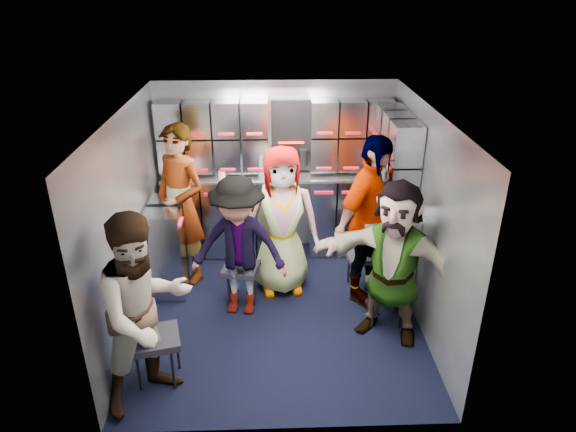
{
  "coord_description": "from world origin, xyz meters",
  "views": [
    {
      "loc": [
        -0.07,
        -4.38,
        3.21
      ],
      "look_at": [
        0.11,
        0.35,
        0.94
      ],
      "focal_mm": 32.0,
      "sensor_mm": 36.0,
      "label": 1
    }
  ],
  "objects_px": {
    "jump_seat_mid_left": "(241,270)",
    "attendant_standing": "(181,205)",
    "jump_seat_near_left": "(156,341)",
    "attendant_arc_d": "(370,222)",
    "jump_seat_near_right": "(386,289)",
    "attendant_arc_e": "(393,262)",
    "attendant_arc_c": "(281,221)",
    "attendant_arc_b": "(239,248)",
    "jump_seat_center": "(281,252)",
    "jump_seat_mid_right": "(364,257)",
    "attendant_arc_a": "(145,312)"
  },
  "relations": [
    {
      "from": "jump_seat_mid_left",
      "to": "attendant_arc_e",
      "type": "relative_size",
      "value": 0.26
    },
    {
      "from": "jump_seat_mid_right",
      "to": "attendant_arc_e",
      "type": "distance_m",
      "value": 0.89
    },
    {
      "from": "jump_seat_near_right",
      "to": "attendant_arc_e",
      "type": "distance_m",
      "value": 0.45
    },
    {
      "from": "jump_seat_center",
      "to": "attendant_arc_b",
      "type": "bearing_deg",
      "value": -126.28
    },
    {
      "from": "jump_seat_near_left",
      "to": "jump_seat_mid_left",
      "type": "relative_size",
      "value": 1.11
    },
    {
      "from": "jump_seat_mid_right",
      "to": "attendant_arc_c",
      "type": "bearing_deg",
      "value": 177.43
    },
    {
      "from": "attendant_arc_a",
      "to": "attendant_arc_c",
      "type": "relative_size",
      "value": 1.02
    },
    {
      "from": "jump_seat_mid_left",
      "to": "attendant_arc_b",
      "type": "bearing_deg",
      "value": -90.0
    },
    {
      "from": "attendant_arc_c",
      "to": "jump_seat_center",
      "type": "bearing_deg",
      "value": 83.72
    },
    {
      "from": "jump_seat_near_left",
      "to": "attendant_arc_b",
      "type": "xyz_separation_m",
      "value": [
        0.66,
        0.98,
        0.34
      ]
    },
    {
      "from": "jump_seat_mid_left",
      "to": "attendant_arc_c",
      "type": "relative_size",
      "value": 0.26
    },
    {
      "from": "jump_seat_near_left",
      "to": "attendant_arc_d",
      "type": "bearing_deg",
      "value": 30.61
    },
    {
      "from": "attendant_arc_c",
      "to": "attendant_arc_d",
      "type": "relative_size",
      "value": 0.9
    },
    {
      "from": "attendant_arc_b",
      "to": "attendant_arc_d",
      "type": "bearing_deg",
      "value": 17.46
    },
    {
      "from": "attendant_arc_c",
      "to": "attendant_arc_e",
      "type": "xyz_separation_m",
      "value": [
        1.01,
        -0.83,
        -0.03
      ]
    },
    {
      "from": "jump_seat_mid_right",
      "to": "jump_seat_near_right",
      "type": "bearing_deg",
      "value": -79.43
    },
    {
      "from": "jump_seat_mid_right",
      "to": "jump_seat_near_right",
      "type": "relative_size",
      "value": 1.04
    },
    {
      "from": "attendant_standing",
      "to": "attendant_arc_c",
      "type": "relative_size",
      "value": 1.1
    },
    {
      "from": "jump_seat_center",
      "to": "jump_seat_near_right",
      "type": "distance_m",
      "value": 1.31
    },
    {
      "from": "jump_seat_center",
      "to": "attendant_arc_e",
      "type": "height_order",
      "value": "attendant_arc_e"
    },
    {
      "from": "attendant_standing",
      "to": "attendant_arc_e",
      "type": "bearing_deg",
      "value": 7.67
    },
    {
      "from": "jump_seat_near_right",
      "to": "attendant_arc_c",
      "type": "distance_m",
      "value": 1.28
    },
    {
      "from": "jump_seat_near_left",
      "to": "attendant_arc_d",
      "type": "height_order",
      "value": "attendant_arc_d"
    },
    {
      "from": "attendant_arc_e",
      "to": "attendant_standing",
      "type": "bearing_deg",
      "value": 179.92
    },
    {
      "from": "jump_seat_near_left",
      "to": "attendant_arc_c",
      "type": "height_order",
      "value": "attendant_arc_c"
    },
    {
      "from": "attendant_arc_c",
      "to": "attendant_arc_e",
      "type": "bearing_deg",
      "value": -45.65
    },
    {
      "from": "attendant_arc_c",
      "to": "jump_seat_mid_right",
      "type": "bearing_deg",
      "value": -8.85
    },
    {
      "from": "jump_seat_near_right",
      "to": "attendant_arc_b",
      "type": "relative_size",
      "value": 0.29
    },
    {
      "from": "jump_seat_mid_left",
      "to": "attendant_arc_e",
      "type": "bearing_deg",
      "value": -22.45
    },
    {
      "from": "jump_seat_near_right",
      "to": "attendant_arc_d",
      "type": "height_order",
      "value": "attendant_arc_d"
    },
    {
      "from": "jump_seat_center",
      "to": "jump_seat_mid_right",
      "type": "relative_size",
      "value": 0.99
    },
    {
      "from": "jump_seat_near_right",
      "to": "attendant_arc_c",
      "type": "relative_size",
      "value": 0.26
    },
    {
      "from": "jump_seat_center",
      "to": "attendant_arc_c",
      "type": "xyz_separation_m",
      "value": [
        0.0,
        -0.18,
        0.47
      ]
    },
    {
      "from": "jump_seat_mid_right",
      "to": "attendant_arc_b",
      "type": "distance_m",
      "value": 1.42
    },
    {
      "from": "jump_seat_near_left",
      "to": "jump_seat_mid_right",
      "type": "bearing_deg",
      "value": 34.3
    },
    {
      "from": "attendant_arc_a",
      "to": "jump_seat_mid_left",
      "type": "bearing_deg",
      "value": 22.4
    },
    {
      "from": "attendant_arc_b",
      "to": "attendant_arc_c",
      "type": "xyz_separation_m",
      "value": [
        0.43,
        0.41,
        0.08
      ]
    },
    {
      "from": "jump_seat_mid_left",
      "to": "attendant_arc_e",
      "type": "height_order",
      "value": "attendant_arc_e"
    },
    {
      "from": "jump_seat_mid_left",
      "to": "attendant_arc_b",
      "type": "relative_size",
      "value": 0.28
    },
    {
      "from": "jump_seat_mid_left",
      "to": "attendant_arc_e",
      "type": "xyz_separation_m",
      "value": [
        1.44,
        -0.6,
        0.42
      ]
    },
    {
      "from": "attendant_arc_a",
      "to": "attendant_standing",
      "type": "bearing_deg",
      "value": 48.43
    },
    {
      "from": "attendant_standing",
      "to": "attendant_arc_c",
      "type": "xyz_separation_m",
      "value": [
        1.09,
        -0.27,
        -0.08
      ]
    },
    {
      "from": "jump_seat_near_left",
      "to": "jump_seat_center",
      "type": "distance_m",
      "value": 1.92
    },
    {
      "from": "jump_seat_mid_left",
      "to": "attendant_standing",
      "type": "bearing_deg",
      "value": 142.46
    },
    {
      "from": "attendant_arc_c",
      "to": "attendant_arc_d",
      "type": "distance_m",
      "value": 0.93
    },
    {
      "from": "jump_seat_near_left",
      "to": "attendant_arc_e",
      "type": "distance_m",
      "value": 2.21
    },
    {
      "from": "attendant_arc_b",
      "to": "jump_seat_mid_left",
      "type": "bearing_deg",
      "value": 99.28
    },
    {
      "from": "attendant_standing",
      "to": "attendant_arc_e",
      "type": "relative_size",
      "value": 1.13
    },
    {
      "from": "jump_seat_center",
      "to": "jump_seat_mid_right",
      "type": "distance_m",
      "value": 0.92
    },
    {
      "from": "attendant_arc_a",
      "to": "jump_seat_center",
      "type": "bearing_deg",
      "value": 16.58
    }
  ]
}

